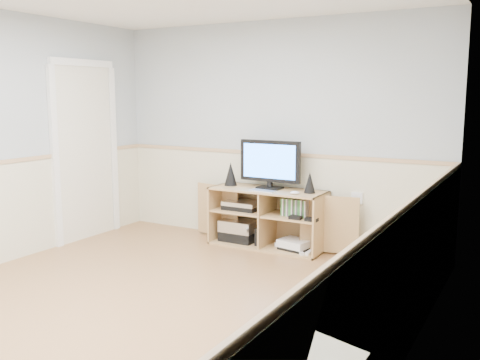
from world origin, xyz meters
name	(u,v)px	position (x,y,z in m)	size (l,w,h in m)	color
room	(150,153)	(-0.06, 0.12, 1.22)	(4.04, 4.54, 2.54)	#B58050
media_cabinet	(270,216)	(0.07, 2.04, 0.33)	(2.01, 0.48, 0.65)	tan
monitor	(270,163)	(0.07, 2.03, 0.94)	(0.71, 0.18, 0.54)	black
speaker_left	(231,174)	(-0.42, 2.00, 0.78)	(0.15, 0.15, 0.27)	black
speaker_right	(310,183)	(0.55, 2.00, 0.76)	(0.12, 0.12, 0.22)	black
keyboard	(263,191)	(0.08, 1.84, 0.66)	(0.29, 0.12, 0.01)	white
mouse	(295,193)	(0.45, 1.84, 0.67)	(0.10, 0.06, 0.04)	white
av_components	(241,224)	(-0.28, 1.98, 0.22)	(0.50, 0.30, 0.47)	black
game_consoles	(294,245)	(0.40, 1.97, 0.07)	(0.46, 0.31, 0.11)	white
game_cases	(295,207)	(0.41, 1.96, 0.48)	(0.28, 0.14, 0.19)	#3F8C3F
wall_outlet	(357,198)	(1.00, 2.23, 0.60)	(0.12, 0.03, 0.12)	white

